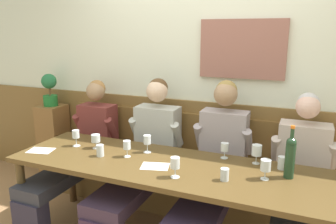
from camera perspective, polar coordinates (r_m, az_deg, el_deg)
name	(u,v)px	position (r m, az deg, el deg)	size (l,w,h in m)	color
room_wall_back	(202,66)	(3.27, 5.81, 7.86)	(6.80, 0.12, 2.80)	silver
wood_wainscot_panel	(198,152)	(3.42, 5.12, -6.89)	(6.80, 0.03, 1.06)	brown
wall_bench	(190,183)	(3.34, 3.89, -12.10)	(2.82, 0.42, 0.94)	brown
dining_table	(165,172)	(2.64, -0.57, -10.37)	(2.52, 0.78, 0.73)	#513C1C
person_center_left_seat	(80,148)	(3.40, -14.97, -6.06)	(0.48, 1.19, 1.24)	#272537
person_left_seat	(144,155)	(3.04, -4.20, -7.46)	(0.52, 1.19, 1.30)	#37243D
person_center_right_seat	(214,166)	(2.82, 8.01, -9.15)	(0.52, 1.19, 1.32)	#313430
person_right_seat	(301,184)	(2.75, 21.85, -11.47)	(0.51, 1.19, 1.25)	#26243A
wine_bottle_clear_water	(290,156)	(2.47, 20.30, -7.10)	(0.07, 0.07, 0.38)	#203C23
wine_glass_mid_right	(127,146)	(2.74, -7.08, -5.81)	(0.06, 0.06, 0.14)	silver
wine_glass_mid_left	(257,151)	(2.67, 15.02, -6.52)	(0.08, 0.08, 0.15)	silver
wine_glass_center_front	(96,139)	(2.98, -12.34, -4.56)	(0.08, 0.08, 0.12)	silver
wine_glass_by_bottle	(175,163)	(2.34, 1.24, -8.85)	(0.07, 0.07, 0.15)	silver
wine_glass_near_bucket	(147,141)	(2.81, -3.60, -4.96)	(0.06, 0.06, 0.15)	silver
wine_glass_left_end	(266,166)	(2.41, 16.45, -8.95)	(0.07, 0.07, 0.14)	silver
wine_glass_right_end	(225,148)	(2.73, 9.74, -6.06)	(0.06, 0.06, 0.13)	silver
wine_glass_center_rear	(76,135)	(3.07, -15.58, -3.86)	(0.07, 0.07, 0.15)	silver
water_tumbler_right	(100,150)	(2.80, -11.60, -6.51)	(0.06, 0.06, 0.10)	silver
water_tumbler_center	(225,174)	(2.36, 9.72, -10.56)	(0.06, 0.06, 0.09)	silver
water_tumbler_left	(282,163)	(2.64, 19.02, -8.28)	(0.06, 0.06, 0.10)	silver
tasting_sheet_left_guest	(155,166)	(2.56, -2.25, -9.31)	(0.21, 0.15, 0.00)	white
tasting_sheet_right_guest	(41,150)	(3.09, -21.04, -6.19)	(0.21, 0.15, 0.00)	white
corner_pedestal	(54,143)	(4.13, -18.99, -5.10)	(0.28, 0.28, 0.90)	brown
potted_plant	(50,89)	(3.98, -19.72, 3.78)	(0.17, 0.17, 0.37)	#1F6D2B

